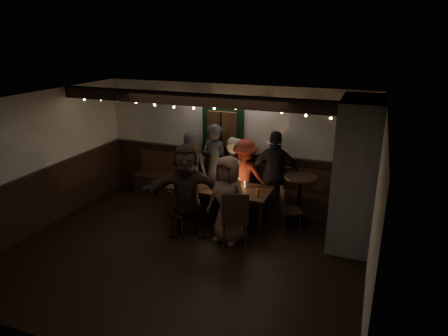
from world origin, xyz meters
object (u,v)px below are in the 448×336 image
at_px(person_e, 275,174).
at_px(person_a, 194,167).
at_px(person_b, 215,165).
at_px(chair_near_right, 235,216).
at_px(person_d, 245,175).
at_px(high_top, 299,194).
at_px(person_f, 187,191).
at_px(chair_end, 287,206).
at_px(dining_table, 220,190).
at_px(person_c, 233,173).
at_px(person_g, 228,200).
at_px(chair_near_left, 179,210).

bearing_deg(person_e, person_a, -5.42).
distance_m(person_b, person_e, 1.32).
bearing_deg(chair_near_right, person_d, 101.50).
distance_m(high_top, person_f, 2.23).
distance_m(person_a, person_d, 1.20).
bearing_deg(person_e, chair_near_right, 72.68).
xyz_separation_m(chair_end, person_a, (-2.23, 0.61, 0.33)).
bearing_deg(dining_table, chair_end, 3.36).
bearing_deg(person_f, dining_table, 45.14).
bearing_deg(person_c, dining_table, 92.05).
bearing_deg(chair_near_right, person_b, 122.56).
height_order(chair_near_right, high_top, chair_near_right).
bearing_deg(chair_near_right, dining_table, 125.03).
height_order(dining_table, chair_end, dining_table).
distance_m(chair_end, person_c, 1.47).
bearing_deg(person_e, person_g, 64.66).
height_order(person_c, person_f, person_f).
xyz_separation_m(high_top, person_b, (-1.89, 0.28, 0.28)).
bearing_deg(person_e, dining_table, 30.91).
xyz_separation_m(person_c, person_g, (0.41, -1.41, 0.02)).
bearing_deg(person_d, person_g, 94.38).
relative_size(chair_near_left, person_b, 0.47).
bearing_deg(high_top, person_c, 169.83).
xyz_separation_m(dining_table, person_d, (0.30, 0.67, 0.12)).
bearing_deg(person_c, person_b, 1.34).
height_order(person_e, person_f, person_e).
height_order(chair_near_left, person_d, person_d).
bearing_deg(person_a, person_f, 133.39).
bearing_deg(chair_end, person_a, 164.85).
bearing_deg(person_f, person_e, 28.09).
distance_m(chair_near_left, person_e, 2.13).
bearing_deg(person_c, person_g, 110.14).
relative_size(person_b, person_d, 1.17).
xyz_separation_m(person_d, person_f, (-0.65, -1.47, 0.11)).
relative_size(chair_near_left, person_c, 0.54).
relative_size(dining_table, person_b, 1.10).
relative_size(chair_near_right, person_a, 0.65).
bearing_deg(chair_end, person_f, -152.42).
height_order(person_b, person_d, person_b).
distance_m(person_c, person_f, 1.53).
relative_size(person_e, person_f, 1.01).
relative_size(dining_table, chair_near_right, 1.93).
bearing_deg(person_c, high_top, 173.82).
relative_size(chair_near_left, high_top, 0.85).
relative_size(dining_table, chair_end, 2.38).
xyz_separation_m(person_b, person_e, (1.32, 0.00, -0.02)).
distance_m(dining_table, chair_near_left, 0.97).
bearing_deg(chair_near_left, chair_end, 25.16).
height_order(chair_end, person_a, person_a).
relative_size(chair_end, high_top, 0.85).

